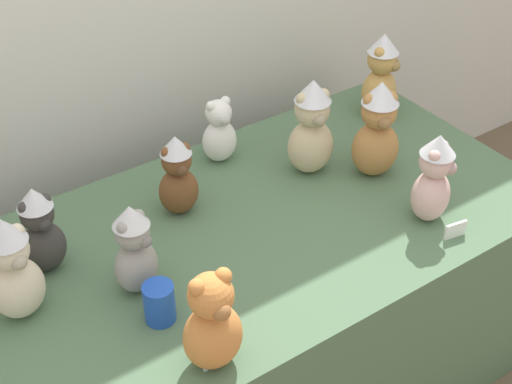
{
  "coord_description": "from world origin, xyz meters",
  "views": [
    {
      "loc": [
        -0.98,
        -1.16,
        2.16
      ],
      "look_at": [
        0.0,
        0.25,
        0.86
      ],
      "focal_mm": 53.28,
      "sensor_mm": 36.0,
      "label": 1
    }
  ],
  "objects_px": {
    "teddy_bear_charcoal": "(41,231)",
    "party_cup_blue": "(159,303)",
    "teddy_bear_honey": "(381,76)",
    "teddy_bear_snow": "(219,132)",
    "display_table": "(256,313)",
    "teddy_bear_sand": "(311,128)",
    "teddy_bear_caramel": "(377,130)",
    "teddy_bear_cream": "(13,269)",
    "teddy_bear_chestnut": "(178,176)",
    "teddy_bear_ash": "(135,250)",
    "teddy_bear_ginger": "(212,324)",
    "teddy_bear_blush": "(433,179)"
  },
  "relations": [
    {
      "from": "party_cup_blue",
      "to": "teddy_bear_charcoal",
      "type": "bearing_deg",
      "value": 115.18
    },
    {
      "from": "teddy_bear_cream",
      "to": "teddy_bear_sand",
      "type": "relative_size",
      "value": 0.94
    },
    {
      "from": "teddy_bear_caramel",
      "to": "teddy_bear_blush",
      "type": "bearing_deg",
      "value": -71.17
    },
    {
      "from": "teddy_bear_chestnut",
      "to": "teddy_bear_caramel",
      "type": "xyz_separation_m",
      "value": [
        0.6,
        -0.18,
        0.03
      ]
    },
    {
      "from": "teddy_bear_ash",
      "to": "teddy_bear_caramel",
      "type": "distance_m",
      "value": 0.86
    },
    {
      "from": "display_table",
      "to": "teddy_bear_ginger",
      "type": "relative_size",
      "value": 6.2
    },
    {
      "from": "teddy_bear_cream",
      "to": "party_cup_blue",
      "type": "xyz_separation_m",
      "value": [
        0.28,
        -0.22,
        -0.09
      ]
    },
    {
      "from": "teddy_bear_honey",
      "to": "teddy_bear_snow",
      "type": "xyz_separation_m",
      "value": [
        -0.62,
        0.08,
        -0.05
      ]
    },
    {
      "from": "teddy_bear_honey",
      "to": "party_cup_blue",
      "type": "distance_m",
      "value": 1.21
    },
    {
      "from": "teddy_bear_chestnut",
      "to": "teddy_bear_honey",
      "type": "distance_m",
      "value": 0.87
    },
    {
      "from": "teddy_bear_blush",
      "to": "party_cup_blue",
      "type": "relative_size",
      "value": 2.62
    },
    {
      "from": "teddy_bear_blush",
      "to": "teddy_bear_honey",
      "type": "bearing_deg",
      "value": 35.15
    },
    {
      "from": "display_table",
      "to": "teddy_bear_charcoal",
      "type": "distance_m",
      "value": 0.78
    },
    {
      "from": "teddy_bear_ginger",
      "to": "teddy_bear_charcoal",
      "type": "height_order",
      "value": "teddy_bear_ginger"
    },
    {
      "from": "teddy_bear_charcoal",
      "to": "party_cup_blue",
      "type": "distance_m",
      "value": 0.38
    },
    {
      "from": "display_table",
      "to": "teddy_bear_charcoal",
      "type": "bearing_deg",
      "value": 163.23
    },
    {
      "from": "teddy_bear_ginger",
      "to": "party_cup_blue",
      "type": "height_order",
      "value": "teddy_bear_ginger"
    },
    {
      "from": "teddy_bear_cream",
      "to": "teddy_bear_snow",
      "type": "relative_size",
      "value": 1.35
    },
    {
      "from": "teddy_bear_chestnut",
      "to": "teddy_bear_snow",
      "type": "distance_m",
      "value": 0.29
    },
    {
      "from": "teddy_bear_cream",
      "to": "teddy_bear_chestnut",
      "type": "relative_size",
      "value": 1.16
    },
    {
      "from": "teddy_bear_blush",
      "to": "teddy_bear_charcoal",
      "type": "height_order",
      "value": "teddy_bear_blush"
    },
    {
      "from": "teddy_bear_ginger",
      "to": "display_table",
      "type": "bearing_deg",
      "value": 46.67
    },
    {
      "from": "teddy_bear_blush",
      "to": "teddy_bear_snow",
      "type": "distance_m",
      "value": 0.7
    },
    {
      "from": "teddy_bear_chestnut",
      "to": "teddy_bear_ginger",
      "type": "distance_m",
      "value": 0.6
    },
    {
      "from": "teddy_bear_blush",
      "to": "teddy_bear_honey",
      "type": "height_order",
      "value": "teddy_bear_honey"
    },
    {
      "from": "teddy_bear_sand",
      "to": "teddy_bear_caramel",
      "type": "xyz_separation_m",
      "value": [
        0.16,
        -0.13,
        0.0
      ]
    },
    {
      "from": "teddy_bear_honey",
      "to": "teddy_bear_snow",
      "type": "bearing_deg",
      "value": 147.78
    },
    {
      "from": "teddy_bear_sand",
      "to": "teddy_bear_charcoal",
      "type": "relative_size",
      "value": 1.22
    },
    {
      "from": "teddy_bear_cream",
      "to": "teddy_bear_blush",
      "type": "bearing_deg",
      "value": -25.32
    },
    {
      "from": "display_table",
      "to": "teddy_bear_cream",
      "type": "height_order",
      "value": "teddy_bear_cream"
    },
    {
      "from": "display_table",
      "to": "teddy_bear_ginger",
      "type": "xyz_separation_m",
      "value": [
        -0.38,
        -0.37,
        0.5
      ]
    },
    {
      "from": "display_table",
      "to": "party_cup_blue",
      "type": "bearing_deg",
      "value": -157.63
    },
    {
      "from": "teddy_bear_sand",
      "to": "teddy_bear_blush",
      "type": "distance_m",
      "value": 0.41
    },
    {
      "from": "teddy_bear_snow",
      "to": "party_cup_blue",
      "type": "relative_size",
      "value": 2.06
    },
    {
      "from": "display_table",
      "to": "party_cup_blue",
      "type": "relative_size",
      "value": 15.96
    },
    {
      "from": "teddy_bear_caramel",
      "to": "teddy_bear_ash",
      "type": "bearing_deg",
      "value": -154.53
    },
    {
      "from": "teddy_bear_chestnut",
      "to": "teddy_bear_ash",
      "type": "bearing_deg",
      "value": -130.08
    },
    {
      "from": "teddy_bear_blush",
      "to": "teddy_bear_honey",
      "type": "xyz_separation_m",
      "value": [
        0.27,
        0.53,
        0.01
      ]
    },
    {
      "from": "teddy_bear_snow",
      "to": "teddy_bear_caramel",
      "type": "bearing_deg",
      "value": -43.61
    },
    {
      "from": "teddy_bear_sand",
      "to": "teddy_bear_charcoal",
      "type": "xyz_separation_m",
      "value": [
        -0.87,
        0.04,
        -0.03
      ]
    },
    {
      "from": "teddy_bear_sand",
      "to": "teddy_bear_snow",
      "type": "height_order",
      "value": "teddy_bear_sand"
    },
    {
      "from": "teddy_bear_snow",
      "to": "teddy_bear_cream",
      "type": "bearing_deg",
      "value": -159.25
    },
    {
      "from": "display_table",
      "to": "teddy_bear_honey",
      "type": "xyz_separation_m",
      "value": [
        0.71,
        0.27,
        0.52
      ]
    },
    {
      "from": "teddy_bear_ash",
      "to": "party_cup_blue",
      "type": "distance_m",
      "value": 0.15
    },
    {
      "from": "teddy_bear_ash",
      "to": "teddy_bear_caramel",
      "type": "relative_size",
      "value": 0.83
    },
    {
      "from": "display_table",
      "to": "party_cup_blue",
      "type": "height_order",
      "value": "party_cup_blue"
    },
    {
      "from": "teddy_bear_blush",
      "to": "teddy_bear_cream",
      "type": "bearing_deg",
      "value": 137.35
    },
    {
      "from": "teddy_bear_snow",
      "to": "teddy_bear_ash",
      "type": "bearing_deg",
      "value": -142.5
    },
    {
      "from": "teddy_bear_caramel",
      "to": "party_cup_blue",
      "type": "bearing_deg",
      "value": -146.02
    },
    {
      "from": "teddy_bear_charcoal",
      "to": "teddy_bear_blush",
      "type": "bearing_deg",
      "value": -27.08
    }
  ]
}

